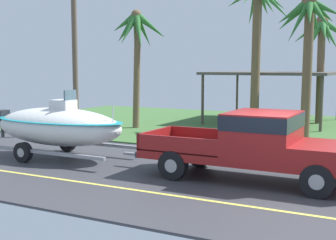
# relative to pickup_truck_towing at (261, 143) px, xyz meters

# --- Properties ---
(ground) EXTENTS (36.00, 22.00, 0.11)m
(ground) POSITION_rel_pickup_truck_towing_xyz_m (0.73, 7.88, -1.05)
(ground) COLOR #38383D
(pickup_truck_towing) EXTENTS (5.97, 2.12, 1.86)m
(pickup_truck_towing) POSITION_rel_pickup_truck_towing_xyz_m (0.00, 0.00, 0.00)
(pickup_truck_towing) COLOR maroon
(pickup_truck_towing) RESTS_ON ground
(boat_on_trailer) EXTENTS (6.28, 2.40, 2.29)m
(boat_on_trailer) POSITION_rel_pickup_truck_towing_xyz_m (-6.95, -0.00, 0.03)
(boat_on_trailer) COLOR gray
(boat_on_trailer) RESTS_ON ground
(carport_awning) EXTENTS (6.44, 5.87, 2.76)m
(carport_awning) POSITION_rel_pickup_truck_towing_xyz_m (-3.18, 12.93, 1.60)
(carport_awning) COLOR #4C4238
(carport_awning) RESTS_ON ground
(palm_tree_near_left) EXTENTS (3.10, 3.28, 7.08)m
(palm_tree_near_left) POSITION_rel_pickup_truck_towing_xyz_m (-3.09, 9.56, 4.13)
(palm_tree_near_left) COLOR brown
(palm_tree_near_left) RESTS_ON ground
(palm_tree_near_right) EXTENTS (2.80, 3.34, 5.91)m
(palm_tree_near_right) POSITION_rel_pickup_truck_towing_xyz_m (-0.30, 7.24, 3.46)
(palm_tree_near_right) COLOR brown
(palm_tree_near_right) RESTS_ON ground
(palm_tree_mid) EXTENTS (2.90, 2.89, 5.78)m
(palm_tree_mid) POSITION_rel_pickup_truck_towing_xyz_m (-8.45, 7.58, 3.43)
(palm_tree_mid) COLOR brown
(palm_tree_mid) RESTS_ON ground
(palm_tree_far_left) EXTENTS (3.23, 2.62, 5.71)m
(palm_tree_far_left) POSITION_rel_pickup_truck_towing_xyz_m (-0.85, 13.44, 3.29)
(palm_tree_far_left) COLOR brown
(palm_tree_far_left) RESTS_ON ground
(utility_pole) EXTENTS (0.24, 1.80, 8.54)m
(utility_pole) POSITION_rel_pickup_truck_towing_xyz_m (-9.76, 4.46, 3.39)
(utility_pole) COLOR brown
(utility_pole) RESTS_ON ground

